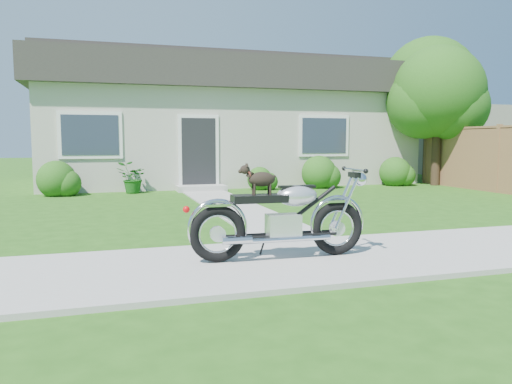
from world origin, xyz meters
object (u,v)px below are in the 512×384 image
(tree_far, at_px, (433,88))
(potted_plant_right, at_px, (266,179))
(fence, at_px, (498,159))
(motorcycle_with_dog, at_px, (283,217))
(house, at_px, (224,121))
(tree_near, at_px, (443,96))
(potted_plant_left, at_px, (131,178))

(tree_far, relative_size, potted_plant_right, 8.17)
(potted_plant_right, bearing_deg, tree_far, 14.15)
(fence, height_order, motorcycle_with_dog, fence)
(fence, distance_m, motorcycle_with_dog, 10.20)
(house, bearing_deg, tree_far, -12.63)
(house, distance_m, tree_near, 7.36)
(fence, xyz_separation_m, potted_plant_right, (-5.86, 2.80, -0.62))
(fence, height_order, tree_far, tree_far)
(potted_plant_left, bearing_deg, motorcycle_with_dog, -81.18)
(tree_near, height_order, motorcycle_with_dog, tree_near)
(potted_plant_left, relative_size, potted_plant_right, 1.35)
(tree_near, xyz_separation_m, potted_plant_right, (-5.78, 0.42, -2.53))
(fence, bearing_deg, motorcycle_with_dog, -145.92)
(house, relative_size, tree_near, 2.83)
(motorcycle_with_dog, bearing_deg, tree_near, 46.13)
(potted_plant_right, bearing_deg, motorcycle_with_dog, -106.86)
(potted_plant_left, bearing_deg, potted_plant_right, 0.00)
(tree_near, distance_m, potted_plant_left, 9.99)
(house, relative_size, motorcycle_with_dog, 5.67)
(potted_plant_left, height_order, potted_plant_right, potted_plant_left)
(motorcycle_with_dog, bearing_deg, potted_plant_right, 75.20)
(house, bearing_deg, potted_plant_left, -135.11)
(fence, distance_m, potted_plant_left, 10.17)
(house, bearing_deg, motorcycle_with_dog, -100.14)
(house, height_order, tree_far, tree_far)
(fence, distance_m, tree_far, 5.29)
(tree_near, bearing_deg, potted_plant_left, 177.54)
(fence, bearing_deg, potted_plant_left, 163.99)
(house, relative_size, tree_far, 2.42)
(house, relative_size, potted_plant_left, 14.62)
(potted_plant_left, bearing_deg, house, 44.89)
(house, xyz_separation_m, motorcycle_with_dog, (-2.14, -11.95, -1.62))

